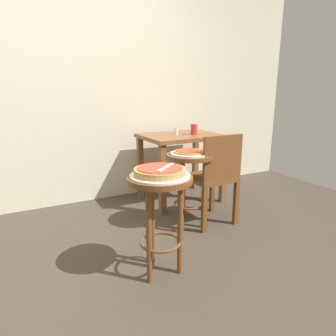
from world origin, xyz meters
name	(u,v)px	position (x,y,z in m)	size (l,w,h in m)	color
ground_plane	(126,279)	(0.00, 0.00, 0.00)	(6.00, 6.00, 0.00)	#42382D
back_wall	(65,62)	(0.00, 1.65, 1.50)	(6.00, 0.10, 3.00)	beige
stool_foreground	(160,202)	(0.24, -0.04, 0.51)	(0.42, 0.42, 0.68)	brown
serving_plate_foreground	(160,176)	(0.24, -0.04, 0.69)	(0.38, 0.38, 0.01)	silver
pizza_foreground	(160,171)	(0.24, -0.04, 0.72)	(0.33, 0.33, 0.05)	tan
stool_middle	(190,173)	(0.78, 0.47, 0.51)	(0.42, 0.42, 0.68)	brown
serving_plate_middle	(190,153)	(0.78, 0.47, 0.69)	(0.34, 0.34, 0.01)	silver
pizza_middle	(190,152)	(0.78, 0.47, 0.71)	(0.28, 0.28, 0.02)	tan
dining_table	(181,147)	(1.09, 1.14, 0.62)	(0.86, 0.67, 0.76)	brown
cup_near_edge	(194,129)	(1.20, 1.07, 0.81)	(0.07, 0.07, 0.12)	red
condiment_shaker	(176,131)	(1.02, 1.13, 0.79)	(0.04, 0.04, 0.08)	white
wooden_chair	(214,176)	(1.02, 0.44, 0.47)	(0.41, 0.41, 0.85)	brown
pizza_server_knife	(166,167)	(0.27, -0.06, 0.74)	(0.22, 0.02, 0.01)	silver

